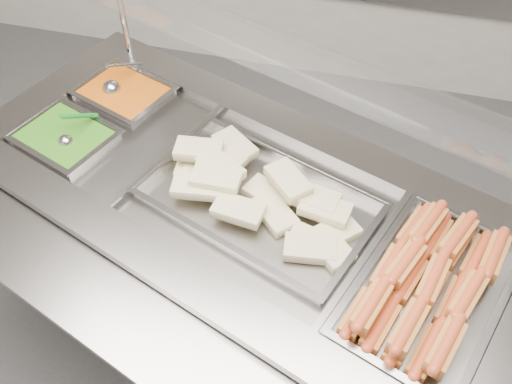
% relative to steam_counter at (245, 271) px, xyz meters
% --- Properties ---
extents(steam_counter, '(2.19, 1.53, 0.96)m').
position_rel_steam_counter_xyz_m(steam_counter, '(0.00, 0.00, 0.00)').
color(steam_counter, slate).
rests_on(steam_counter, ground).
extents(tray_rail, '(1.89, 1.01, 0.06)m').
position_rel_steam_counter_xyz_m(tray_rail, '(-0.19, -0.51, 0.43)').
color(tray_rail, gray).
rests_on(tray_rail, steam_counter).
extents(sneeze_guard, '(1.76, 0.90, 0.47)m').
position_rel_steam_counter_xyz_m(sneeze_guard, '(0.08, 0.22, 0.87)').
color(sneeze_guard, silver).
rests_on(sneeze_guard, steam_counter).
extents(pan_hotdogs, '(0.54, 0.68, 0.11)m').
position_rel_steam_counter_xyz_m(pan_hotdogs, '(0.62, -0.23, 0.44)').
color(pan_hotdogs, gray).
rests_on(pan_hotdogs, steam_counter).
extents(pan_wraps, '(0.83, 0.65, 0.07)m').
position_rel_steam_counter_xyz_m(pan_wraps, '(0.06, -0.02, 0.45)').
color(pan_wraps, gray).
rests_on(pan_wraps, steam_counter).
extents(pan_beans, '(0.39, 0.35, 0.11)m').
position_rel_steam_counter_xyz_m(pan_beans, '(-0.59, 0.38, 0.44)').
color(pan_beans, gray).
rests_on(pan_beans, steam_counter).
extents(pan_peas, '(0.39, 0.35, 0.11)m').
position_rel_steam_counter_xyz_m(pan_peas, '(-0.70, 0.09, 0.44)').
color(pan_peas, gray).
rests_on(pan_peas, steam_counter).
extents(hotdogs_in_buns, '(0.46, 0.60, 0.13)m').
position_rel_steam_counter_xyz_m(hotdogs_in_buns, '(0.61, -0.23, 0.49)').
color(hotdogs_in_buns, '#97551F').
rests_on(hotdogs_in_buns, pan_hotdogs).
extents(tortilla_wraps, '(0.67, 0.49, 0.10)m').
position_rel_steam_counter_xyz_m(tortilla_wraps, '(0.06, -0.01, 0.50)').
color(tortilla_wraps, '#C3B483').
rests_on(tortilla_wraps, pan_wraps).
extents(ladle, '(0.10, 0.20, 0.15)m').
position_rel_steam_counter_xyz_m(ladle, '(-0.64, 0.39, 0.49)').
color(ladle, '#B1B1B6').
rests_on(ladle, pan_beans).
extents(serving_spoon, '(0.09, 0.18, 0.15)m').
position_rel_steam_counter_xyz_m(serving_spoon, '(-0.67, 0.08, 0.49)').
color(serving_spoon, '#B1B1B6').
rests_on(serving_spoon, pan_peas).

